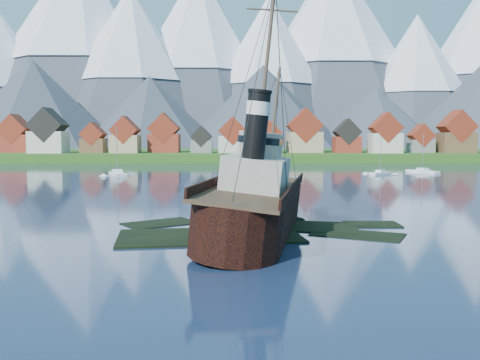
{
  "coord_description": "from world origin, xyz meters",
  "views": [
    {
      "loc": [
        -0.22,
        -54.47,
        10.23
      ],
      "look_at": [
        0.07,
        6.0,
        5.0
      ],
      "focal_mm": 40.0,
      "sensor_mm": 36.0,
      "label": 1
    }
  ],
  "objects_px": {
    "tugboat_wreck": "(252,201)",
    "sailboat_d": "(380,174)",
    "sailboat_c": "(117,174)",
    "sailboat_e": "(423,172)"
  },
  "relations": [
    {
      "from": "tugboat_wreck",
      "to": "sailboat_d",
      "type": "distance_m",
      "value": 86.19
    },
    {
      "from": "sailboat_e",
      "to": "sailboat_c",
      "type": "bearing_deg",
      "value": 153.88
    },
    {
      "from": "sailboat_d",
      "to": "sailboat_c",
      "type": "bearing_deg",
      "value": -131.27
    },
    {
      "from": "tugboat_wreck",
      "to": "sailboat_c",
      "type": "height_order",
      "value": "tugboat_wreck"
    },
    {
      "from": "sailboat_e",
      "to": "sailboat_d",
      "type": "bearing_deg",
      "value": 172.35
    },
    {
      "from": "sailboat_d",
      "to": "sailboat_e",
      "type": "bearing_deg",
      "value": 71.08
    },
    {
      "from": "sailboat_c",
      "to": "sailboat_d",
      "type": "xyz_separation_m",
      "value": [
        65.66,
        2.81,
        -0.05
      ]
    },
    {
      "from": "tugboat_wreck",
      "to": "sailboat_e",
      "type": "distance_m",
      "value": 97.14
    },
    {
      "from": "sailboat_d",
      "to": "sailboat_e",
      "type": "relative_size",
      "value": 0.93
    },
    {
      "from": "sailboat_d",
      "to": "sailboat_e",
      "type": "distance_m",
      "value": 14.05
    }
  ]
}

